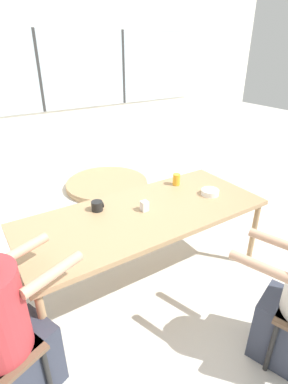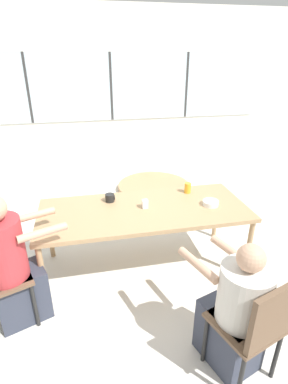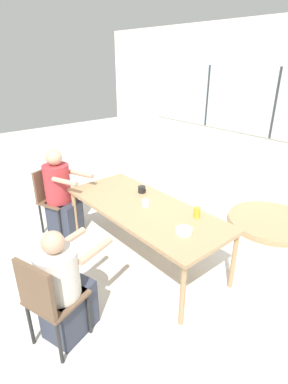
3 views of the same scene
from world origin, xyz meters
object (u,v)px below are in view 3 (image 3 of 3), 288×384
at_px(coffee_mug, 142,190).
at_px(milk_carton_small, 146,203).
at_px(person_woman_green_shirt, 64,291).
at_px(chair_for_man_blue_shirt, 52,194).
at_px(chair_for_woman_green_shirt, 47,297).
at_px(bowl_white_shallow, 184,231).
at_px(person_man_blue_shirt, 61,197).
at_px(folded_table_stack, 270,222).
at_px(juice_glass, 197,212).

xyz_separation_m(coffee_mug, milk_carton_small, (0.32, -0.21, 0.00)).
height_order(person_woman_green_shirt, milk_carton_small, person_woman_green_shirt).
relative_size(chair_for_man_blue_shirt, milk_carton_small, 10.33).
relative_size(chair_for_woman_green_shirt, person_woman_green_shirt, 0.84).
bearing_deg(bowl_white_shallow, person_man_blue_shirt, -168.15).
relative_size(chair_for_woman_green_shirt, person_man_blue_shirt, 0.75).
bearing_deg(coffee_mug, bowl_white_shallow, -16.65).
bearing_deg(person_man_blue_shirt, milk_carton_small, 90.32).
bearing_deg(bowl_white_shallow, person_woman_green_shirt, -103.91).
relative_size(person_woman_green_shirt, coffee_mug, 10.57).
distance_m(chair_for_man_blue_shirt, person_woman_green_shirt, 1.86).
bearing_deg(milk_carton_small, folded_table_stack, 73.52).
height_order(bowl_white_shallow, folded_table_stack, bowl_white_shallow).
distance_m(person_man_blue_shirt, folded_table_stack, 3.00).
relative_size(person_man_blue_shirt, milk_carton_small, 13.78).
bearing_deg(bowl_white_shallow, chair_for_woman_green_shirt, -99.91).
relative_size(chair_for_woman_green_shirt, coffee_mug, 8.90).
bearing_deg(folded_table_stack, juice_glass, -91.21).
xyz_separation_m(chair_for_woman_green_shirt, person_man_blue_shirt, (-1.63, 0.91, -0.01)).
height_order(juice_glass, bowl_white_shallow, juice_glass).
height_order(person_woman_green_shirt, bowl_white_shallow, person_woman_green_shirt).
distance_m(chair_for_woman_green_shirt, bowl_white_shallow, 1.33).
bearing_deg(person_woman_green_shirt, milk_carton_small, 89.25).
height_order(chair_for_man_blue_shirt, juice_glass, chair_for_man_blue_shirt).
height_order(chair_for_woman_green_shirt, coffee_mug, chair_for_woman_green_shirt).
distance_m(person_woman_green_shirt, folded_table_stack, 3.16).
bearing_deg(coffee_mug, milk_carton_small, -33.48).
bearing_deg(coffee_mug, juice_glass, 2.61).
height_order(chair_for_man_blue_shirt, coffee_mug, chair_for_man_blue_shirt).
xyz_separation_m(chair_for_man_blue_shirt, juice_glass, (1.88, 0.78, 0.22)).
distance_m(juice_glass, milk_carton_small, 0.59).
xyz_separation_m(person_woman_green_shirt, juice_glass, (0.15, 1.47, 0.29)).
bearing_deg(chair_for_man_blue_shirt, chair_for_woman_green_shirt, 43.49).
height_order(person_man_blue_shirt, bowl_white_shallow, person_man_blue_shirt).
relative_size(chair_for_man_blue_shirt, bowl_white_shallow, 5.58).
xyz_separation_m(person_man_blue_shirt, folded_table_stack, (1.76, 2.38, -0.48)).
bearing_deg(chair_for_man_blue_shirt, person_woman_green_shirt, 47.37).
height_order(coffee_mug, bowl_white_shallow, coffee_mug).
xyz_separation_m(chair_for_woman_green_shirt, chair_for_man_blue_shirt, (-1.79, 0.85, 0.00)).
bearing_deg(juice_glass, person_man_blue_shirt, -157.31).
distance_m(person_man_blue_shirt, bowl_white_shallow, 1.91).
xyz_separation_m(chair_for_man_blue_shirt, person_man_blue_shirt, (0.16, 0.06, -0.01)).
relative_size(person_woman_green_shirt, person_man_blue_shirt, 0.89).
bearing_deg(folded_table_stack, person_woman_green_shirt, -93.44).
relative_size(milk_carton_small, folded_table_stack, 0.07).
bearing_deg(chair_for_man_blue_shirt, bowl_white_shallow, 81.52).
height_order(chair_for_man_blue_shirt, folded_table_stack, chair_for_man_blue_shirt).
height_order(juice_glass, milk_carton_small, juice_glass).
relative_size(chair_for_woman_green_shirt, bowl_white_shallow, 5.58).
xyz_separation_m(person_woman_green_shirt, milk_carton_small, (-0.38, 1.21, 0.28)).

